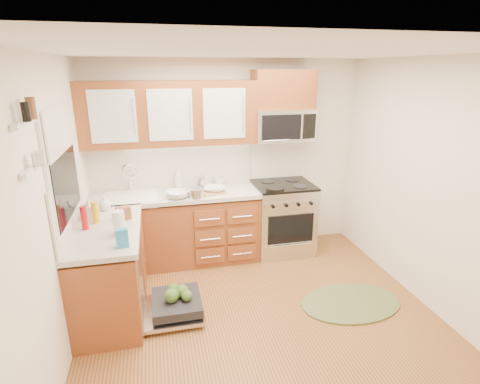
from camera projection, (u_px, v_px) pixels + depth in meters
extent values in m
plane|color=brown|center=(263.00, 321.00, 3.70)|extent=(3.50, 3.50, 0.00)
plane|color=white|center=(269.00, 52.00, 2.92)|extent=(3.50, 3.50, 0.00)
cube|color=white|center=(228.00, 159.00, 4.93)|extent=(3.50, 0.04, 2.50)
cube|color=white|center=(378.00, 330.00, 1.69)|extent=(3.50, 0.04, 2.50)
cube|color=white|center=(52.00, 220.00, 2.94)|extent=(0.04, 3.50, 2.50)
cube|color=white|center=(436.00, 189.00, 3.68)|extent=(0.04, 3.50, 2.50)
cube|color=brown|center=(177.00, 230.00, 4.75)|extent=(2.05, 0.60, 0.85)
cube|color=brown|center=(110.00, 274.00, 3.74)|extent=(0.60, 1.25, 0.85)
cube|color=beige|center=(175.00, 195.00, 4.60)|extent=(2.07, 0.64, 0.05)
cube|color=beige|center=(106.00, 230.00, 3.60)|extent=(0.64, 1.27, 0.05)
cube|color=silver|center=(172.00, 165.00, 4.77)|extent=(2.05, 0.02, 0.57)
cube|color=silver|center=(68.00, 202.00, 3.44)|extent=(0.02, 1.25, 0.57)
cube|color=brown|center=(283.00, 89.00, 4.64)|extent=(0.76, 0.35, 0.47)
cube|color=white|center=(60.00, 130.00, 3.21)|extent=(0.02, 0.96, 0.40)
cube|color=white|center=(24.00, 123.00, 2.37)|extent=(0.04, 0.40, 0.03)
cube|color=white|center=(32.00, 169.00, 2.46)|extent=(0.04, 0.40, 0.03)
cylinder|color=black|center=(275.00, 189.00, 4.59)|extent=(0.30, 0.30, 0.04)
cylinder|color=silver|center=(196.00, 193.00, 4.42)|extent=(0.22, 0.22, 0.11)
cube|color=#B07E50|center=(214.00, 193.00, 4.58)|extent=(0.33, 0.26, 0.02)
cylinder|color=silver|center=(200.00, 183.00, 4.69)|extent=(0.14, 0.14, 0.18)
cylinder|color=white|center=(119.00, 223.00, 3.40)|extent=(0.14, 0.14, 0.23)
cylinder|color=gold|center=(95.00, 212.00, 3.68)|extent=(0.09, 0.09, 0.21)
cylinder|color=#B60F12|center=(84.00, 218.00, 3.52)|extent=(0.08, 0.08, 0.23)
cube|color=brown|center=(123.00, 213.00, 3.77)|extent=(0.16, 0.14, 0.13)
cube|color=#297BBF|center=(122.00, 238.00, 3.18)|extent=(0.11, 0.07, 0.17)
imported|color=#999999|center=(215.00, 189.00, 4.63)|extent=(0.32, 0.32, 0.06)
imported|color=#999999|center=(177.00, 195.00, 4.40)|extent=(0.28, 0.28, 0.08)
imported|color=#999999|center=(219.00, 181.00, 4.89)|extent=(0.16, 0.16, 0.11)
imported|color=#999999|center=(178.00, 177.00, 4.78)|extent=(0.12, 0.12, 0.26)
imported|color=#999999|center=(89.00, 209.00, 3.78)|extent=(0.12, 0.12, 0.21)
imported|color=#999999|center=(104.00, 203.00, 4.01)|extent=(0.16, 0.16, 0.16)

